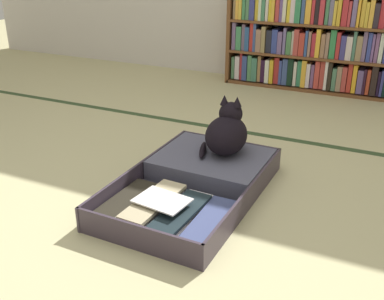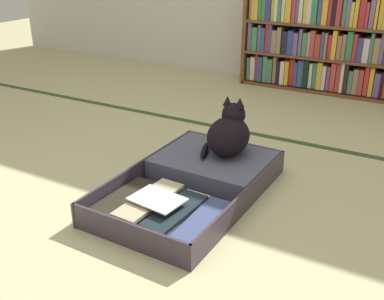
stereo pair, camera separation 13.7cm
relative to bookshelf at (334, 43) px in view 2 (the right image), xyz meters
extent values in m
plane|color=#C4BD8A|center=(-0.26, -2.26, -0.39)|extent=(10.00, 10.00, 0.00)
cube|color=#324828|center=(-0.26, -1.14, -0.39)|extent=(4.80, 0.05, 0.00)
cube|color=brown|center=(-0.71, 0.00, 0.01)|extent=(0.03, 0.25, 0.80)
cube|color=brown|center=(0.01, 0.00, -0.38)|extent=(1.44, 0.25, 0.02)
cube|color=brown|center=(0.01, 0.00, -0.11)|extent=(1.41, 0.25, 0.02)
cube|color=#4A7B54|center=(-0.66, 0.01, -0.26)|extent=(0.03, 0.21, 0.19)
cube|color=silver|center=(-0.63, 0.01, -0.26)|extent=(0.04, 0.21, 0.20)
cube|color=#AC2C32|center=(-0.59, 0.00, -0.24)|extent=(0.02, 0.21, 0.22)
cube|color=navy|center=(-0.56, -0.01, -0.25)|extent=(0.04, 0.21, 0.21)
cube|color=#477E52|center=(-0.51, 0.00, -0.25)|extent=(0.03, 0.21, 0.22)
cube|color=#40775F|center=(-0.47, 0.00, -0.26)|extent=(0.04, 0.21, 0.20)
cube|color=#A0784A|center=(-0.43, 0.01, -0.25)|extent=(0.03, 0.21, 0.22)
cube|color=#2A1430|center=(-0.40, 0.01, -0.26)|extent=(0.04, 0.21, 0.18)
cube|color=silver|center=(-0.36, -0.01, -0.26)|extent=(0.03, 0.21, 0.19)
cube|color=gold|center=(-0.33, -0.01, -0.26)|extent=(0.03, 0.21, 0.19)
cube|color=#AB2D2C|center=(-0.29, 0.01, -0.25)|extent=(0.04, 0.21, 0.21)
cube|color=#34448A|center=(-0.25, 0.00, -0.26)|extent=(0.02, 0.21, 0.20)
cube|color=#3A4E87|center=(-0.21, 0.00, -0.25)|extent=(0.04, 0.21, 0.21)
cube|color=black|center=(-0.17, 0.00, -0.24)|extent=(0.04, 0.21, 0.22)
cube|color=silver|center=(-0.13, 0.01, -0.25)|extent=(0.03, 0.21, 0.20)
cube|color=#34815E|center=(-0.10, 0.01, -0.25)|extent=(0.03, 0.21, 0.21)
cube|color=gold|center=(-0.06, -0.01, -0.24)|extent=(0.04, 0.21, 0.22)
cube|color=silver|center=(-0.03, 0.00, -0.26)|extent=(0.03, 0.21, 0.19)
cube|color=slate|center=(0.01, 0.01, -0.26)|extent=(0.02, 0.21, 0.19)
cube|color=#C34039|center=(0.04, 0.00, -0.24)|extent=(0.04, 0.21, 0.22)
cube|color=#B13E36|center=(0.08, 0.01, -0.24)|extent=(0.03, 0.21, 0.22)
cube|color=silver|center=(0.11, -0.01, -0.24)|extent=(0.02, 0.21, 0.23)
cube|color=black|center=(0.14, -0.01, -0.24)|extent=(0.03, 0.21, 0.22)
cube|color=#49785B|center=(0.18, 0.00, -0.26)|extent=(0.03, 0.21, 0.18)
cube|color=#95795F|center=(0.22, 0.00, -0.26)|extent=(0.04, 0.21, 0.19)
cube|color=#B2413B|center=(0.25, 0.00, -0.26)|extent=(0.03, 0.21, 0.19)
cube|color=red|center=(0.29, 0.01, -0.24)|extent=(0.03, 0.21, 0.22)
cube|color=gold|center=(0.33, 0.00, -0.24)|extent=(0.03, 0.21, 0.22)
cube|color=slate|center=(0.37, 0.00, -0.26)|extent=(0.04, 0.21, 0.18)
cube|color=black|center=(0.40, -0.01, -0.26)|extent=(0.02, 0.21, 0.20)
cube|color=brown|center=(0.01, 0.00, 0.13)|extent=(1.41, 0.25, 0.02)
cube|color=slate|center=(-0.66, 0.00, 0.01)|extent=(0.03, 0.21, 0.22)
cube|color=#418B5B|center=(-0.62, 0.00, -0.01)|extent=(0.04, 0.21, 0.19)
cube|color=slate|center=(-0.58, 0.01, 0.00)|extent=(0.03, 0.21, 0.21)
cube|color=#2B538C|center=(-0.55, -0.01, -0.01)|extent=(0.04, 0.21, 0.19)
cube|color=red|center=(-0.51, 0.00, 0.01)|extent=(0.03, 0.21, 0.23)
cube|color=#364E8A|center=(-0.48, -0.01, 0.01)|extent=(0.02, 0.21, 0.23)
cube|color=#9B735B|center=(-0.45, -0.01, -0.01)|extent=(0.04, 0.21, 0.18)
cube|color=#958052|center=(-0.41, -0.01, 0.00)|extent=(0.03, 0.21, 0.21)
cube|color=#222330|center=(-0.36, 0.00, -0.01)|extent=(0.04, 0.21, 0.18)
cube|color=#334293|center=(-0.32, 0.00, -0.01)|extent=(0.04, 0.21, 0.19)
cube|color=slate|center=(-0.27, -0.01, -0.02)|extent=(0.04, 0.21, 0.17)
cube|color=slate|center=(-0.24, 0.00, 0.00)|extent=(0.02, 0.21, 0.21)
cube|color=#487D4C|center=(-0.20, 0.00, -0.01)|extent=(0.04, 0.21, 0.18)
cube|color=silver|center=(-0.17, 0.01, -0.01)|extent=(0.02, 0.21, 0.19)
cube|color=#B3423D|center=(-0.14, -0.01, 0.00)|extent=(0.04, 0.21, 0.20)
cube|color=#B7392F|center=(-0.10, 0.00, -0.01)|extent=(0.04, 0.21, 0.18)
cube|color=#325093|center=(-0.06, 0.00, -0.01)|extent=(0.02, 0.21, 0.20)
cube|color=#956F5F|center=(-0.04, -0.01, -0.01)|extent=(0.02, 0.21, 0.19)
cube|color=#B72F3E|center=(-0.01, 0.01, -0.01)|extent=(0.03, 0.21, 0.18)
cube|color=gold|center=(0.03, -0.01, 0.00)|extent=(0.03, 0.21, 0.22)
cube|color=#9C7355|center=(0.06, 0.00, -0.01)|extent=(0.03, 0.21, 0.18)
cube|color=#90705D|center=(0.10, 0.00, -0.01)|extent=(0.03, 0.21, 0.19)
cube|color=#348A4D|center=(0.14, 0.01, 0.00)|extent=(0.04, 0.21, 0.22)
cube|color=#B62D2F|center=(0.18, 0.00, 0.00)|extent=(0.03, 0.21, 0.20)
cube|color=#3E3B84|center=(0.22, 0.00, -0.01)|extent=(0.04, 0.21, 0.18)
cube|color=silver|center=(0.26, 0.00, -0.02)|extent=(0.04, 0.21, 0.18)
cube|color=#457561|center=(0.29, 0.00, 0.01)|extent=(0.02, 0.21, 0.22)
cube|color=#9B815B|center=(0.33, 0.00, -0.01)|extent=(0.04, 0.21, 0.19)
cube|color=slate|center=(0.37, 0.01, 0.01)|extent=(0.03, 0.21, 0.22)
cube|color=#8D724E|center=(-0.67, 0.00, 0.24)|extent=(0.02, 0.21, 0.19)
cube|color=gold|center=(-0.64, 0.00, 0.26)|extent=(0.02, 0.21, 0.22)
cube|color=gold|center=(-0.62, 0.00, 0.24)|extent=(0.03, 0.21, 0.20)
cube|color=#3F8150|center=(-0.59, 0.00, 0.26)|extent=(0.02, 0.21, 0.23)
cube|color=#477750|center=(-0.56, 0.00, 0.24)|extent=(0.03, 0.21, 0.18)
cube|color=#363C85|center=(-0.52, 0.00, 0.25)|extent=(0.04, 0.21, 0.21)
cube|color=gold|center=(-0.48, 0.01, 0.25)|extent=(0.03, 0.21, 0.21)
cube|color=silver|center=(-0.45, -0.01, 0.25)|extent=(0.02, 0.21, 0.20)
cube|color=#427F5C|center=(-0.43, 0.00, 0.26)|extent=(0.03, 0.21, 0.22)
cube|color=silver|center=(-0.40, 0.00, 0.24)|extent=(0.02, 0.21, 0.19)
cube|color=yellow|center=(-0.37, 0.00, 0.26)|extent=(0.02, 0.21, 0.22)
cube|color=gold|center=(-0.35, -0.01, 0.25)|extent=(0.03, 0.21, 0.20)
cube|color=#B53C3C|center=(-0.31, 0.00, 0.25)|extent=(0.03, 0.21, 0.22)
cube|color=#664E90|center=(-0.28, 0.01, 0.24)|extent=(0.02, 0.21, 0.19)
cube|color=beige|center=(-0.26, 0.01, 0.25)|extent=(0.03, 0.21, 0.22)
cube|color=gold|center=(-0.22, 0.01, 0.25)|extent=(0.02, 0.21, 0.22)
cube|color=silver|center=(-0.19, 0.00, 0.25)|extent=(0.03, 0.21, 0.21)
cube|color=#358759|center=(-0.15, 0.00, 0.24)|extent=(0.04, 0.21, 0.19)
cube|color=#3A5289|center=(-0.11, 0.00, 0.24)|extent=(0.03, 0.21, 0.19)
cube|color=gold|center=(-0.07, 0.00, 0.25)|extent=(0.04, 0.21, 0.20)
cube|color=#BD2E37|center=(-0.04, 0.00, 0.24)|extent=(0.02, 0.21, 0.20)
cube|color=black|center=(-0.01, 0.01, 0.25)|extent=(0.03, 0.21, 0.21)
cube|color=#C0343F|center=(0.03, -0.01, 0.26)|extent=(0.03, 0.21, 0.23)
cube|color=#4A885D|center=(0.07, 0.01, 0.25)|extent=(0.03, 0.21, 0.21)
cube|color=slate|center=(0.10, 0.00, 0.25)|extent=(0.03, 0.21, 0.22)
cube|color=gold|center=(0.13, 0.00, 0.23)|extent=(0.02, 0.21, 0.18)
cube|color=gold|center=(0.16, -0.01, 0.25)|extent=(0.03, 0.21, 0.22)
cube|color=#B92C33|center=(0.20, 0.00, 0.26)|extent=(0.04, 0.21, 0.22)
cube|color=#BD393F|center=(0.23, 0.00, 0.24)|extent=(0.02, 0.21, 0.18)
cube|color=slate|center=(0.26, 0.00, 0.25)|extent=(0.03, 0.21, 0.21)
cube|color=gold|center=(0.29, -0.01, 0.25)|extent=(0.02, 0.21, 0.22)
cube|color=gold|center=(0.32, 0.01, 0.26)|extent=(0.03, 0.21, 0.23)
cube|color=#3B303E|center=(-0.15, -2.26, -0.38)|extent=(0.59, 0.49, 0.01)
cube|color=#3B303E|center=(-0.16, -2.49, -0.33)|extent=(0.57, 0.03, 0.12)
cube|color=#3B303E|center=(-0.43, -2.25, -0.33)|extent=(0.02, 0.47, 0.12)
cube|color=#3B303E|center=(0.13, -2.27, -0.33)|extent=(0.02, 0.47, 0.12)
cube|color=#4E4856|center=(-0.15, -2.26, -0.37)|extent=(0.56, 0.46, 0.01)
cube|color=#3B303E|center=(-0.14, -1.79, -0.38)|extent=(0.59, 0.49, 0.01)
cube|color=#3B303E|center=(-0.13, -1.56, -0.33)|extent=(0.57, 0.03, 0.12)
cube|color=#3B303E|center=(-0.42, -1.78, -0.33)|extent=(0.02, 0.47, 0.12)
cube|color=#3B303E|center=(0.14, -1.79, -0.33)|extent=(0.02, 0.47, 0.12)
cube|color=#4E4856|center=(-0.14, -1.79, -0.37)|extent=(0.56, 0.46, 0.01)
cylinder|color=black|center=(-0.15, -2.02, -0.37)|extent=(0.55, 0.03, 0.02)
cube|color=#9677A2|center=(-0.36, -2.26, -0.36)|extent=(0.15, 0.41, 0.02)
cube|color=#29251C|center=(-0.36, -2.26, -0.34)|extent=(0.14, 0.38, 0.02)
cube|color=#99729F|center=(-0.22, -2.26, -0.36)|extent=(0.13, 0.38, 0.01)
cube|color=white|center=(-0.22, -2.25, -0.34)|extent=(0.13, 0.39, 0.02)
cube|color=slate|center=(-0.23, -2.26, -0.32)|extent=(0.15, 0.41, 0.02)
cube|color=tan|center=(-0.21, -2.27, -0.30)|extent=(0.14, 0.37, 0.02)
cube|color=navy|center=(-0.09, -2.26, -0.36)|extent=(0.12, 0.41, 0.02)
cube|color=silver|center=(-0.08, -2.27, -0.33)|extent=(0.14, 0.40, 0.02)
cube|color=#19262B|center=(-0.08, -2.27, -0.31)|extent=(0.14, 0.35, 0.01)
cube|color=#B39F8F|center=(0.05, -2.27, -0.36)|extent=(0.15, 0.40, 0.02)
cube|color=#3F4A7A|center=(0.05, -2.26, -0.33)|extent=(0.12, 0.37, 0.02)
cube|color=white|center=(-0.16, -2.27, -0.28)|extent=(0.24, 0.19, 0.01)
cube|color=#535468|center=(-0.14, -1.79, -0.32)|extent=(0.55, 0.46, 0.10)
cylinder|color=black|center=(-0.29, -1.56, -0.33)|extent=(0.02, 0.02, 0.10)
cylinder|color=black|center=(0.02, -1.57, -0.33)|extent=(0.02, 0.02, 0.10)
cube|color=red|center=(-0.10, -2.49, -0.36)|extent=(0.03, 0.00, 0.02)
cube|color=red|center=(-0.22, -2.48, -0.32)|extent=(0.04, 0.00, 0.02)
ellipsoid|color=black|center=(-0.09, -1.73, -0.17)|extent=(0.22, 0.27, 0.19)
ellipsoid|color=black|center=(-0.09, -1.66, -0.22)|extent=(0.15, 0.10, 0.11)
sphere|color=black|center=(-0.09, -1.67, -0.08)|extent=(0.12, 0.12, 0.12)
cone|color=black|center=(-0.06, -1.68, -0.01)|extent=(0.05, 0.05, 0.05)
cone|color=black|center=(-0.12, -1.68, -0.01)|extent=(0.05, 0.05, 0.05)
sphere|color=#D1C74A|center=(-0.07, -1.62, -0.07)|extent=(0.02, 0.02, 0.02)
sphere|color=#D1C74A|center=(-0.12, -1.62, -0.07)|extent=(0.02, 0.02, 0.02)
ellipsoid|color=black|center=(-0.19, -1.78, -0.25)|extent=(0.09, 0.20, 0.03)
camera|label=1|loc=(0.66, -3.74, 0.70)|focal=43.14mm
camera|label=2|loc=(0.78, -3.68, 0.70)|focal=43.14mm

